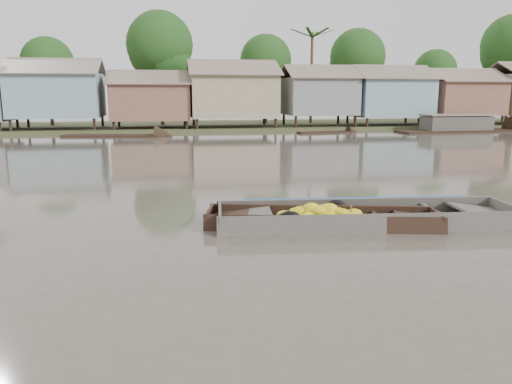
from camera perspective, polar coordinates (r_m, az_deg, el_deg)
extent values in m
plane|color=#4D453B|center=(10.61, 4.12, -4.74)|extent=(120.00, 120.00, 0.00)
cube|color=#384723|center=(43.06, -6.59, 7.37)|extent=(120.00, 12.00, 0.50)
cube|color=#7695A3|center=(40.19, -21.73, 10.23)|extent=(6.20, 5.20, 3.20)
cube|color=brown|center=(38.86, -22.37, 13.20)|extent=(6.60, 3.02, 1.28)
cube|color=brown|center=(41.61, -21.54, 13.09)|extent=(6.60, 3.02, 1.28)
cube|color=brown|center=(39.42, -11.96, 10.04)|extent=(5.80, 4.60, 2.70)
cube|color=brown|center=(38.18, -12.13, 12.71)|extent=(6.20, 2.67, 1.14)
cube|color=brown|center=(40.67, -12.01, 12.61)|extent=(6.20, 2.67, 1.14)
cube|color=gray|center=(39.70, -2.70, 10.93)|extent=(6.50, 5.30, 3.30)
cube|color=brown|center=(38.33, -2.45, 14.06)|extent=(6.90, 3.08, 1.31)
cube|color=brown|center=(41.16, -2.98, 13.87)|extent=(6.90, 3.08, 1.31)
cube|color=slate|center=(41.18, 7.19, 10.80)|extent=(5.40, 4.70, 2.90)
cube|color=brown|center=(39.99, 7.80, 13.50)|extent=(5.80, 2.73, 1.17)
cube|color=brown|center=(42.42, 6.74, 13.39)|extent=(5.80, 2.73, 1.17)
cube|color=#7695A3|center=(43.31, 14.93, 10.40)|extent=(6.00, 5.00, 3.10)
cube|color=brown|center=(42.11, 15.85, 13.07)|extent=(6.40, 2.90, 1.24)
cube|color=brown|center=(44.56, 14.32, 13.03)|extent=(6.40, 2.90, 1.24)
cube|color=brown|center=(46.39, 22.35, 9.92)|extent=(5.70, 4.90, 2.80)
cube|color=brown|center=(45.29, 23.43, 12.17)|extent=(6.10, 2.85, 1.21)
cube|color=brown|center=(47.53, 21.66, 12.22)|extent=(6.10, 2.85, 1.21)
cylinder|color=#473323|center=(44.91, -22.45, 9.89)|extent=(0.28, 0.28, 4.90)
sphere|color=#123A14|center=(44.97, -22.72, 13.45)|extent=(4.20, 4.20, 4.20)
cylinder|color=#473323|center=(42.89, -10.77, 11.45)|extent=(0.28, 0.28, 6.30)
sphere|color=#123A14|center=(43.06, -10.95, 16.24)|extent=(5.40, 5.40, 5.40)
cylinder|color=#473323|center=(44.70, 1.10, 10.96)|extent=(0.28, 0.28, 5.25)
sphere|color=#123A14|center=(44.78, 1.11, 14.80)|extent=(4.50, 4.50, 4.50)
cylinder|color=#473323|center=(45.95, 11.37, 10.97)|extent=(0.28, 0.28, 5.60)
sphere|color=#123A14|center=(46.05, 11.53, 14.95)|extent=(4.80, 4.80, 4.80)
cylinder|color=#473323|center=(50.26, 19.60, 9.96)|extent=(0.28, 0.28, 4.55)
sphere|color=#123A14|center=(50.30, 19.80, 12.91)|extent=(3.90, 3.90, 3.90)
cylinder|color=#473323|center=(53.21, 26.91, 10.57)|extent=(0.28, 0.28, 6.65)
cylinder|color=#473323|center=(45.16, 6.34, 12.64)|extent=(0.24, 0.24, 8.00)
cube|color=black|center=(11.31, 7.51, -4.21)|extent=(5.15, 2.08, 0.08)
cube|color=black|center=(11.79, 7.34, -2.56)|extent=(5.07, 1.30, 0.48)
cube|color=black|center=(10.73, 7.76, -3.98)|extent=(5.07, 1.30, 0.48)
cube|color=black|center=(11.73, 19.97, -3.24)|extent=(0.31, 1.11, 0.45)
cube|color=black|center=(11.60, 17.91, -2.98)|extent=(1.07, 1.14, 0.18)
cube|color=black|center=(11.34, -5.32, -3.08)|extent=(0.31, 1.11, 0.45)
cube|color=black|center=(11.28, -3.11, -2.83)|extent=(1.07, 1.14, 0.18)
cube|color=black|center=(11.21, 1.37, -2.71)|extent=(0.34, 1.07, 0.05)
cube|color=black|center=(11.40, 13.63, -2.79)|extent=(0.34, 1.07, 0.05)
ellipsoid|color=yellow|center=(11.13, 7.94, -2.40)|extent=(0.42, 0.33, 0.23)
ellipsoid|color=yellow|center=(11.60, 8.75, -2.43)|extent=(0.39, 0.31, 0.21)
ellipsoid|color=yellow|center=(11.18, 3.22, -3.20)|extent=(0.36, 0.29, 0.20)
ellipsoid|color=yellow|center=(11.03, 4.54, -3.00)|extent=(0.42, 0.33, 0.23)
ellipsoid|color=yellow|center=(11.46, 6.17, -2.10)|extent=(0.37, 0.29, 0.20)
ellipsoid|color=yellow|center=(10.96, 8.12, -3.36)|extent=(0.38, 0.30, 0.21)
ellipsoid|color=yellow|center=(11.13, 6.58, -2.36)|extent=(0.44, 0.35, 0.24)
ellipsoid|color=yellow|center=(11.18, 11.13, -2.81)|extent=(0.43, 0.34, 0.23)
ellipsoid|color=yellow|center=(11.11, 9.79, -2.37)|extent=(0.37, 0.29, 0.20)
ellipsoid|color=yellow|center=(11.08, 8.47, -2.70)|extent=(0.41, 0.32, 0.22)
ellipsoid|color=yellow|center=(11.38, 6.74, -2.23)|extent=(0.42, 0.33, 0.23)
ellipsoid|color=yellow|center=(11.56, 8.59, -2.42)|extent=(0.40, 0.32, 0.22)
ellipsoid|color=yellow|center=(11.24, 4.56, -2.33)|extent=(0.40, 0.32, 0.22)
ellipsoid|color=yellow|center=(11.06, 7.18, -2.21)|extent=(0.44, 0.35, 0.24)
ellipsoid|color=yellow|center=(10.97, 5.97, -2.80)|extent=(0.36, 0.29, 0.20)
ellipsoid|color=yellow|center=(10.94, 3.45, -3.64)|extent=(0.37, 0.30, 0.20)
ellipsoid|color=yellow|center=(11.18, 8.34, -1.93)|extent=(0.48, 0.38, 0.26)
ellipsoid|color=yellow|center=(10.96, 4.47, -3.39)|extent=(0.45, 0.36, 0.25)
ellipsoid|color=yellow|center=(11.19, 9.27, -2.33)|extent=(0.43, 0.34, 0.23)
ellipsoid|color=yellow|center=(11.24, 5.16, -2.23)|extent=(0.47, 0.37, 0.25)
ellipsoid|color=yellow|center=(11.17, 3.63, -2.80)|extent=(0.47, 0.37, 0.26)
ellipsoid|color=yellow|center=(11.32, 7.28, -2.18)|extent=(0.44, 0.35, 0.24)
ellipsoid|color=yellow|center=(10.96, 4.24, -3.32)|extent=(0.46, 0.37, 0.25)
ellipsoid|color=yellow|center=(11.05, 12.19, -3.50)|extent=(0.39, 0.31, 0.21)
ellipsoid|color=yellow|center=(11.32, 3.23, -2.70)|extent=(0.43, 0.34, 0.23)
ellipsoid|color=yellow|center=(11.04, 4.10, -3.01)|extent=(0.47, 0.37, 0.25)
ellipsoid|color=yellow|center=(11.44, 6.78, -2.34)|extent=(0.38, 0.30, 0.21)
ellipsoid|color=yellow|center=(11.50, 11.12, -2.49)|extent=(0.46, 0.36, 0.25)
ellipsoid|color=yellow|center=(11.32, 6.46, -2.24)|extent=(0.41, 0.33, 0.22)
ellipsoid|color=yellow|center=(11.55, 10.35, -2.62)|extent=(0.41, 0.32, 0.22)
ellipsoid|color=yellow|center=(11.28, 7.69, -1.89)|extent=(0.36, 0.28, 0.19)
ellipsoid|color=yellow|center=(11.22, 6.34, -1.83)|extent=(0.44, 0.35, 0.24)
cylinder|color=#3F6626|center=(11.17, 5.23, -1.90)|extent=(0.04, 0.04, 0.16)
cylinder|color=#3F6626|center=(11.21, 8.51, -1.93)|extent=(0.04, 0.04, 0.16)
cylinder|color=#3F6626|center=(11.27, 10.83, -1.94)|extent=(0.04, 0.04, 0.16)
torus|color=black|center=(11.89, 9.08, -2.41)|extent=(0.67, 0.31, 0.65)
torus|color=black|center=(10.62, 3.84, -3.96)|extent=(0.71, 0.32, 0.69)
cube|color=#3B3732|center=(11.66, 12.45, -3.91)|extent=(6.74, 2.06, 0.08)
cube|color=#3B3732|center=(12.36, 11.42, -1.90)|extent=(6.76, 0.80, 0.54)
cube|color=#3B3732|center=(10.86, 13.73, -3.85)|extent=(6.76, 0.80, 0.54)
cube|color=#3B3732|center=(12.95, 26.71, -2.30)|extent=(0.22, 1.65, 0.51)
cube|color=#3B3732|center=(12.65, 24.49, -2.10)|extent=(1.28, 1.53, 0.22)
cube|color=#3B3732|center=(11.11, -4.13, -3.19)|extent=(0.22, 1.65, 0.51)
cube|color=#3B3732|center=(11.11, -1.16, -2.82)|extent=(1.28, 1.53, 0.22)
cube|color=#3B3732|center=(11.22, 4.74, -2.48)|extent=(0.25, 1.59, 0.05)
cube|color=#3B3732|center=(12.13, 19.72, -2.07)|extent=(0.25, 1.59, 0.05)
cube|color=#665E54|center=(11.65, 12.46, -3.73)|extent=(5.15, 1.78, 0.02)
cube|color=#104FA2|center=(12.37, 11.39, -0.91)|extent=(5.46, 0.60, 0.13)
torus|color=olive|center=(11.76, 17.92, -3.77)|extent=(0.38, 0.38, 0.05)
torus|color=olive|center=(11.75, 17.93, -3.60)|extent=(0.31, 0.31, 0.05)
cube|color=black|center=(36.91, 7.88, 6.61)|extent=(4.19, 1.48, 0.35)
cube|color=black|center=(35.00, -16.17, 6.02)|extent=(6.59, 2.55, 0.35)
cube|color=black|center=(40.68, 22.27, 6.31)|extent=(9.92, 2.85, 0.35)
cube|color=black|center=(41.05, 21.91, 7.21)|extent=(5.00, 2.00, 1.20)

